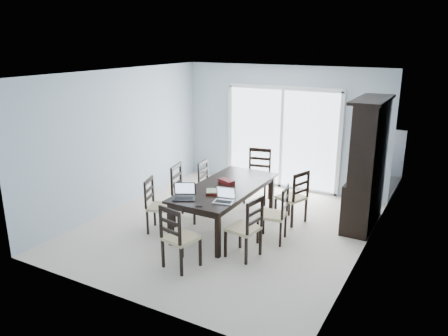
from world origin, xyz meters
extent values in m
plane|color=beige|center=(0.00, 0.00, 0.00)|extent=(5.00, 5.00, 0.00)
plane|color=white|center=(0.00, 0.00, 2.60)|extent=(5.00, 5.00, 0.00)
cube|color=#A6B8C7|center=(0.00, 2.50, 1.30)|extent=(4.50, 0.02, 2.60)
cube|color=#A6B8C7|center=(-2.25, 0.00, 1.30)|extent=(0.02, 5.00, 2.60)
cube|color=#A6B8C7|center=(2.25, 0.00, 1.30)|extent=(0.02, 5.00, 2.60)
cube|color=gray|center=(0.00, 3.50, -0.05)|extent=(4.50, 2.00, 0.10)
cube|color=#99999E|center=(0.00, 4.50, 0.55)|extent=(4.50, 0.06, 1.10)
cube|color=black|center=(0.00, 0.00, 0.73)|extent=(1.00, 2.20, 0.04)
cube|color=black|center=(0.00, 0.00, 0.67)|extent=(0.88, 2.08, 0.10)
cube|color=black|center=(-0.42, -1.00, 0.34)|extent=(0.07, 0.07, 0.69)
cube|color=black|center=(0.42, -1.00, 0.34)|extent=(0.07, 0.07, 0.69)
cube|color=black|center=(-0.42, 1.00, 0.34)|extent=(0.07, 0.07, 0.69)
cube|color=black|center=(0.42, 1.00, 0.34)|extent=(0.07, 0.07, 0.69)
cube|color=black|center=(2.01, 1.25, 0.42)|extent=(0.45, 1.30, 0.85)
cube|color=black|center=(2.04, 1.25, 1.50)|extent=(0.38, 1.30, 1.30)
cube|color=black|center=(2.01, 1.25, 2.17)|extent=(0.50, 1.38, 0.05)
cube|color=black|center=(1.84, 0.83, 1.50)|extent=(0.02, 0.36, 1.18)
cube|color=black|center=(1.84, 1.25, 1.50)|extent=(0.02, 0.36, 1.18)
cube|color=black|center=(1.84, 1.67, 1.50)|extent=(0.02, 0.36, 1.18)
cube|color=silver|center=(0.00, 2.48, 1.05)|extent=(2.40, 0.02, 2.10)
cube|color=white|center=(0.00, 2.46, 2.14)|extent=(2.52, 0.05, 0.08)
cube|color=white|center=(0.00, 2.46, 1.05)|extent=(0.06, 0.05, 2.10)
cube|color=white|center=(0.00, 2.46, 0.03)|extent=(2.52, 0.05, 0.05)
cube|color=black|center=(-1.10, -0.54, 0.20)|extent=(0.04, 0.04, 0.40)
cube|color=black|center=(-0.99, -0.88, 0.20)|extent=(0.04, 0.04, 0.40)
cube|color=black|center=(-0.76, -0.42, 0.20)|extent=(0.04, 0.04, 0.40)
cube|color=black|center=(-0.65, -0.76, 0.20)|extent=(0.04, 0.04, 0.40)
cube|color=#C7B684|center=(-0.87, -0.65, 0.43)|extent=(0.50, 0.50, 0.05)
cube|color=black|center=(-0.99, 0.14, 0.22)|extent=(0.04, 0.04, 0.44)
cube|color=black|center=(-0.91, -0.25, 0.22)|extent=(0.04, 0.04, 0.44)
cube|color=black|center=(-0.60, 0.22, 0.22)|extent=(0.04, 0.04, 0.44)
cube|color=black|center=(-0.53, -0.17, 0.22)|extent=(0.04, 0.04, 0.44)
cube|color=#C7B684|center=(-0.76, -0.01, 0.47)|extent=(0.51, 0.51, 0.05)
cube|color=black|center=(-0.88, 0.89, 0.20)|extent=(0.03, 0.03, 0.39)
cube|color=black|center=(-0.86, 0.54, 0.20)|extent=(0.03, 0.03, 0.39)
cube|color=black|center=(-0.54, 0.91, 0.20)|extent=(0.03, 0.03, 0.39)
cube|color=black|center=(-0.51, 0.56, 0.20)|extent=(0.03, 0.03, 0.39)
cube|color=#C7B684|center=(-0.70, 0.73, 0.42)|extent=(0.41, 0.41, 0.05)
cube|color=black|center=(0.88, -0.99, 0.21)|extent=(0.04, 0.04, 0.42)
cube|color=black|center=(0.94, -0.63, 0.21)|extent=(0.04, 0.04, 0.42)
cube|color=black|center=(0.51, -0.94, 0.21)|extent=(0.04, 0.04, 0.42)
cube|color=black|center=(0.57, -0.57, 0.21)|extent=(0.04, 0.04, 0.42)
cube|color=#C7B684|center=(0.73, -0.78, 0.44)|extent=(0.47, 0.47, 0.05)
cube|color=black|center=(1.10, -0.24, 0.21)|extent=(0.04, 0.04, 0.41)
cube|color=black|center=(1.04, 0.12, 0.21)|extent=(0.04, 0.04, 0.41)
cube|color=black|center=(0.74, -0.29, 0.21)|extent=(0.04, 0.04, 0.41)
cube|color=black|center=(0.68, 0.07, 0.21)|extent=(0.04, 0.04, 0.41)
cube|color=#C7B684|center=(0.89, -0.09, 0.44)|extent=(0.46, 0.46, 0.05)
cube|color=black|center=(1.00, 0.53, 0.21)|extent=(0.04, 0.04, 0.42)
cube|color=black|center=(1.12, 0.89, 0.21)|extent=(0.04, 0.04, 0.42)
cube|color=black|center=(0.65, 0.66, 0.21)|extent=(0.04, 0.04, 0.42)
cube|color=black|center=(0.77, 1.01, 0.21)|extent=(0.04, 0.04, 0.42)
cube|color=#C7B684|center=(0.88, 0.77, 0.45)|extent=(0.53, 0.53, 0.05)
cube|color=black|center=(-0.11, -1.63, 0.21)|extent=(0.04, 0.04, 0.42)
cube|color=black|center=(0.25, -1.70, 0.21)|extent=(0.04, 0.04, 0.42)
cube|color=black|center=(-0.04, -1.27, 0.21)|extent=(0.04, 0.04, 0.42)
cube|color=black|center=(0.33, -1.34, 0.21)|extent=(0.04, 0.04, 0.42)
cube|color=#C7B684|center=(0.11, -1.48, 0.44)|extent=(0.48, 0.48, 0.05)
cube|color=black|center=(0.10, 1.64, 0.23)|extent=(0.04, 0.04, 0.46)
cube|color=black|center=(-0.30, 1.55, 0.23)|extent=(0.04, 0.04, 0.46)
cube|color=black|center=(0.18, 1.24, 0.23)|extent=(0.04, 0.04, 0.46)
cube|color=black|center=(-0.22, 1.15, 0.23)|extent=(0.04, 0.04, 0.46)
cube|color=#C7B684|center=(-0.06, 1.39, 0.49)|extent=(0.53, 0.53, 0.05)
cube|color=black|center=(-0.26, -0.85, 0.76)|extent=(0.41, 0.37, 0.02)
cube|color=silver|center=(-0.26, -0.85, 0.88)|extent=(0.28, 0.18, 0.18)
cube|color=silver|center=(0.34, -0.69, 0.76)|extent=(0.34, 0.27, 0.02)
cube|color=silver|center=(0.34, -0.69, 0.86)|extent=(0.27, 0.09, 0.16)
cube|color=maroon|center=(0.02, -0.39, 0.77)|extent=(0.32, 0.28, 0.03)
cube|color=gold|center=(0.03, -0.39, 0.79)|extent=(0.36, 0.34, 0.01)
cube|color=black|center=(0.11, -1.00, 0.76)|extent=(0.11, 0.06, 0.01)
cube|color=#4B0F0F|center=(-0.04, 0.11, 0.79)|extent=(0.31, 0.23, 0.07)
cube|color=brown|center=(-0.66, 3.63, 0.42)|extent=(1.92, 1.77, 0.84)
cube|color=#969696|center=(-0.66, 3.63, 0.87)|extent=(1.98, 1.83, 0.06)
camera|label=1|loc=(3.33, -6.05, 3.12)|focal=35.00mm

